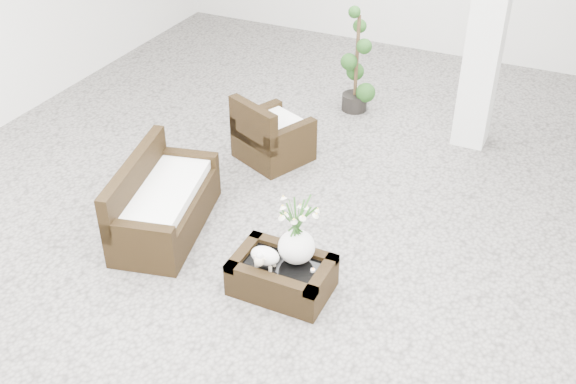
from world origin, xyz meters
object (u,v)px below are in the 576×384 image
at_px(loveseat, 164,197).
at_px(topiary, 357,61).
at_px(armchair, 273,128).
at_px(coffee_table, 282,277).

relative_size(loveseat, topiary, 1.04).
relative_size(armchair, topiary, 0.57).
xyz_separation_m(armchair, topiary, (0.43, 1.64, 0.31)).
distance_m(coffee_table, loveseat, 1.57).
bearing_deg(armchair, coffee_table, 141.88).
bearing_deg(loveseat, coffee_table, -116.45).
bearing_deg(topiary, coffee_table, -79.49).
xyz_separation_m(loveseat, topiary, (0.81, 3.41, 0.32)).
bearing_deg(topiary, loveseat, -103.30).
distance_m(armchair, topiary, 1.72).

